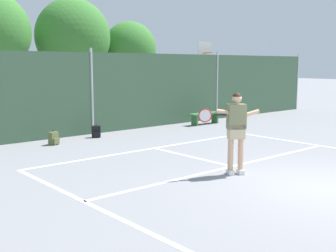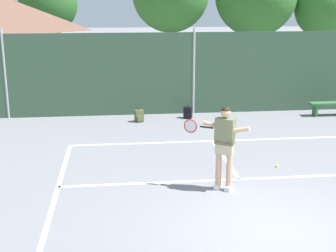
{
  "view_description": "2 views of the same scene",
  "coord_description": "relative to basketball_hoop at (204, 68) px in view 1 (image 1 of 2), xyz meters",
  "views": [
    {
      "loc": [
        -7.82,
        -4.18,
        2.48
      ],
      "look_at": [
        -0.98,
        3.74,
        0.96
      ],
      "focal_mm": 45.53,
      "sensor_mm": 36.0,
      "label": 1
    },
    {
      "loc": [
        -2.76,
        -7.44,
        4.05
      ],
      "look_at": [
        -1.4,
        4.7,
        0.72
      ],
      "focal_mm": 50.43,
      "sensor_mm": 36.0,
      "label": 2
    }
  ],
  "objects": [
    {
      "name": "ground_plane",
      "position": [
        -7.2,
        -10.53,
        -2.31
      ],
      "size": [
        120.0,
        120.0,
        0.0
      ],
      "primitive_type": "plane",
      "color": "gray"
    },
    {
      "name": "court_markings",
      "position": [
        -7.2,
        -9.88,
        -2.31
      ],
      "size": [
        8.3,
        11.1,
        0.01
      ],
      "color": "white",
      "rests_on": "ground"
    },
    {
      "name": "chainlink_fence",
      "position": [
        -7.2,
        -1.53,
        -0.86
      ],
      "size": [
        26.09,
        0.09,
        3.04
      ],
      "color": "#38563D",
      "rests_on": "ground"
    },
    {
      "name": "basketball_hoop",
      "position": [
        0.0,
        0.0,
        0.0
      ],
      "size": [
        0.9,
        0.67,
        3.55
      ],
      "color": "yellow",
      "rests_on": "ground"
    },
    {
      "name": "treeline_backdrop",
      "position": [
        -5.42,
        10.01,
        1.66
      ],
      "size": [
        25.49,
        4.34,
        6.6
      ],
      "color": "brown",
      "rests_on": "ground"
    },
    {
      "name": "tennis_player",
      "position": [
        -7.7,
        -8.57,
        -1.2
      ],
      "size": [
        1.31,
        0.7,
        1.85
      ],
      "color": "silver",
      "rests_on": "ground"
    },
    {
      "name": "tennis_ball",
      "position": [
        -6.06,
        -7.36,
        -2.28
      ],
      "size": [
        0.07,
        0.07,
        0.07
      ],
      "primitive_type": "sphere",
      "color": "#CCE033",
      "rests_on": "ground"
    },
    {
      "name": "backpack_olive",
      "position": [
        -9.21,
        -2.55,
        -2.12
      ],
      "size": [
        0.33,
        0.31,
        0.46
      ],
      "color": "#566038",
      "rests_on": "ground"
    },
    {
      "name": "backpack_black",
      "position": [
        -7.51,
        -2.26,
        -2.12
      ],
      "size": [
        0.33,
        0.32,
        0.46
      ],
      "color": "black",
      "rests_on": "ground"
    },
    {
      "name": "courtside_bench",
      "position": [
        -2.39,
        -2.45,
        -1.95
      ],
      "size": [
        1.6,
        0.36,
        0.48
      ],
      "color": "#336B38",
      "rests_on": "ground"
    }
  ]
}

